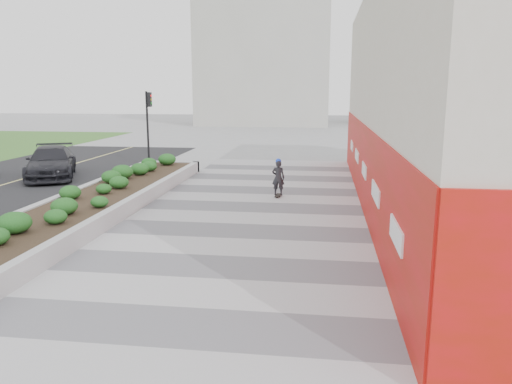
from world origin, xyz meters
TOP-DOWN VIEW (x-y plane):
  - ground at (0.00, 0.00)m, footprint 160.00×160.00m
  - walkway at (0.00, 3.00)m, footprint 8.00×36.00m
  - building at (6.98, 8.98)m, footprint 6.04×24.08m
  - planter at (-5.50, 7.00)m, footprint 3.00×18.00m
  - traffic_signal_near at (-7.23, 17.50)m, footprint 0.33×0.28m
  - distant_bldg_north_l at (-5.00, 55.00)m, footprint 16.00×12.00m
  - distant_bldg_north_r at (15.00, 60.00)m, footprint 14.00×10.00m
  - manhole_cover at (0.50, 3.00)m, footprint 0.44×0.44m
  - skateboarder at (0.73, 10.19)m, footprint 0.54×0.73m
  - car_dark at (-10.78, 13.23)m, footprint 4.13×5.67m

SIDE VIEW (x-z plane):
  - ground at x=0.00m, z-range 0.00..0.00m
  - manhole_cover at x=0.50m, z-range 0.00..0.01m
  - walkway at x=0.00m, z-range 0.00..0.01m
  - planter at x=-5.50m, z-range -0.03..0.87m
  - car_dark at x=-10.78m, z-range 0.00..1.53m
  - skateboarder at x=0.73m, z-range 0.01..1.58m
  - traffic_signal_near at x=-7.23m, z-range 0.66..4.86m
  - building at x=6.98m, z-range -0.02..7.98m
  - distant_bldg_north_l at x=-5.00m, z-range 0.00..20.00m
  - distant_bldg_north_r at x=15.00m, z-range 0.00..24.00m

